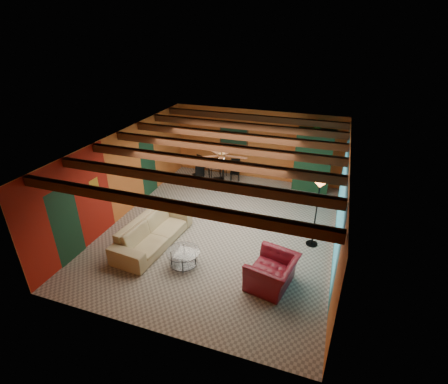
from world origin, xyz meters
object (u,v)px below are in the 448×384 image
at_px(armchair, 272,272).
at_px(floor_lamp, 316,213).
at_px(sofa, 153,232).
at_px(vase, 216,156).
at_px(armoire, 313,161).
at_px(coffee_table, 183,258).
at_px(potted_plant, 318,125).
at_px(dining_table, 216,170).

relative_size(armchair, floor_lamp, 0.58).
bearing_deg(sofa, vase, 2.68).
relative_size(armoire, vase, 11.66).
xyz_separation_m(coffee_table, vase, (-1.00, 5.10, 0.79)).
relative_size(floor_lamp, vase, 10.76).
bearing_deg(potted_plant, floor_lamp, -82.91).
bearing_deg(floor_lamp, potted_plant, 97.09).
distance_m(armchair, armoire, 5.65).
bearing_deg(sofa, coffee_table, -111.26).
xyz_separation_m(coffee_table, dining_table, (-1.00, 5.10, 0.24)).
height_order(dining_table, potted_plant, potted_plant).
distance_m(floor_lamp, potted_plant, 3.91).
bearing_deg(coffee_table, armchair, 0.73).
distance_m(sofa, floor_lamp, 4.48).
height_order(sofa, dining_table, dining_table).
distance_m(coffee_table, potted_plant, 6.56).
bearing_deg(armchair, vase, -135.71).
bearing_deg(dining_table, armchair, -57.15).
xyz_separation_m(armoire, floor_lamp, (0.45, -3.62, -0.08)).
xyz_separation_m(potted_plant, vase, (-3.56, -0.53, -1.41)).
bearing_deg(sofa, armchair, -94.08).
relative_size(potted_plant, vase, 2.71).
bearing_deg(armoire, armchair, -91.37).
height_order(dining_table, floor_lamp, floor_lamp).
relative_size(coffee_table, dining_table, 0.49).
relative_size(sofa, floor_lamp, 1.31).
relative_size(coffee_table, floor_lamp, 0.43).
height_order(coffee_table, dining_table, dining_table).
height_order(coffee_table, armoire, armoire).
xyz_separation_m(sofa, floor_lamp, (4.20, 1.42, 0.62)).
height_order(armchair, potted_plant, potted_plant).
height_order(dining_table, armoire, armoire).
bearing_deg(sofa, dining_table, 2.68).
bearing_deg(dining_table, sofa, -92.48).
distance_m(armchair, coffee_table, 2.28).
relative_size(armchair, potted_plant, 2.30).
bearing_deg(coffee_table, dining_table, 101.09).
bearing_deg(coffee_table, sofa, 153.59).
bearing_deg(dining_table, potted_plant, 8.48).
xyz_separation_m(floor_lamp, potted_plant, (-0.45, 3.62, 1.42)).
distance_m(floor_lamp, vase, 5.06).
relative_size(dining_table, floor_lamp, 0.88).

